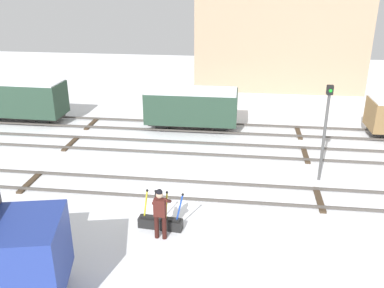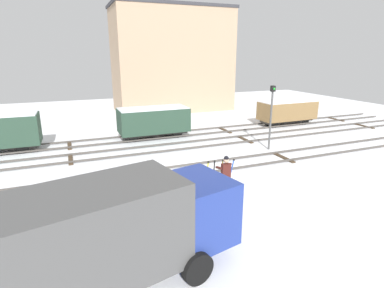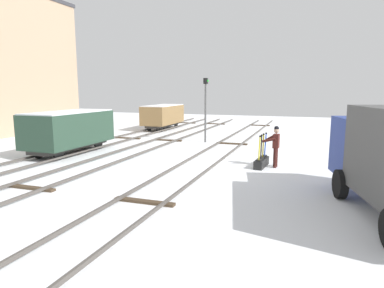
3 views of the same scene
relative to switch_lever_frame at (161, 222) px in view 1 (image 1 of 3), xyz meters
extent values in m
plane|color=white|center=(-0.18, 2.62, -0.25)|extent=(60.00, 60.00, 0.00)
cube|color=#4C4742|center=(-0.18, 1.90, -0.12)|extent=(44.00, 0.07, 0.10)
cube|color=#4C4742|center=(-0.18, 3.34, -0.12)|extent=(44.00, 0.07, 0.10)
cube|color=#423323|center=(-6.05, 2.62, -0.21)|extent=(0.24, 1.94, 0.08)
cube|color=#423323|center=(5.68, 2.62, -0.21)|extent=(0.24, 1.94, 0.08)
cube|color=#4C4742|center=(-0.18, 6.22, -0.12)|extent=(44.00, 0.07, 0.10)
cube|color=#4C4742|center=(-0.18, 7.66, -0.12)|extent=(44.00, 0.07, 0.10)
cube|color=#423323|center=(-6.05, 6.94, -0.21)|extent=(0.24, 1.94, 0.08)
cube|color=#423323|center=(5.68, 6.94, -0.21)|extent=(0.24, 1.94, 0.08)
cube|color=#4C4742|center=(-0.18, 9.29, -0.12)|extent=(44.00, 0.07, 0.10)
cube|color=#4C4742|center=(-0.18, 10.73, -0.12)|extent=(44.00, 0.07, 0.10)
cube|color=#423323|center=(-6.05, 10.01, -0.21)|extent=(0.24, 1.94, 0.08)
cube|color=#423323|center=(5.68, 10.01, -0.21)|extent=(0.24, 1.94, 0.08)
cube|color=black|center=(-0.01, 0.00, -0.07)|extent=(1.54, 0.49, 0.36)
cube|color=black|center=(-0.01, 0.00, 0.14)|extent=(1.38, 0.31, 0.06)
cylinder|color=yellow|center=(-0.50, 0.04, 0.63)|extent=(0.21, 0.07, 1.05)
sphere|color=black|center=(-0.43, 0.04, 1.15)|extent=(0.09, 0.09, 0.09)
cylinder|color=black|center=(-0.17, 0.01, 0.63)|extent=(0.12, 0.07, 1.05)
sphere|color=black|center=(-0.14, 0.01, 1.16)|extent=(0.09, 0.09, 0.09)
cylinder|color=yellow|center=(0.22, -0.02, 0.63)|extent=(0.13, 0.07, 1.05)
sphere|color=black|center=(0.25, -0.02, 1.16)|extent=(0.09, 0.09, 0.09)
cylinder|color=#1E47B7|center=(0.67, -0.06, 0.62)|extent=(0.28, 0.08, 1.04)
sphere|color=black|center=(0.78, -0.07, 1.14)|extent=(0.09, 0.09, 0.09)
cylinder|color=#351511|center=(-0.01, -0.57, 0.17)|extent=(0.15, 0.15, 0.85)
cylinder|color=#351511|center=(0.25, -0.59, 0.17)|extent=(0.15, 0.15, 0.85)
cube|color=#4C1E19|center=(0.12, -0.58, 0.90)|extent=(0.40, 0.27, 0.60)
sphere|color=tan|center=(0.12, -0.58, 1.36)|extent=(0.23, 0.23, 0.23)
sphere|color=black|center=(0.12, -0.58, 1.45)|extent=(0.21, 0.21, 0.21)
cylinder|color=#4C1E19|center=(-0.07, -0.29, 0.95)|extent=(0.16, 0.58, 0.25)
cylinder|color=#4C1E19|center=(0.35, -0.35, 1.03)|extent=(0.16, 0.55, 0.39)
cube|color=navy|center=(-2.68, -3.85, 1.25)|extent=(2.32, 2.47, 1.90)
cube|color=black|center=(-1.80, -3.65, 1.58)|extent=(0.44, 1.75, 0.76)
cylinder|color=black|center=(-3.60, -2.91, 0.20)|extent=(0.93, 0.44, 0.90)
cylinder|color=#4C4C4C|center=(5.93, 4.43, 1.61)|extent=(0.12, 0.12, 3.72)
cube|color=black|center=(5.93, 4.43, 3.65)|extent=(0.24, 0.24, 0.36)
sphere|color=green|center=(5.93, 4.30, 3.65)|extent=(0.14, 0.14, 0.14)
cube|color=tan|center=(5.03, 21.15, 4.97)|extent=(12.19, 5.99, 10.43)
cube|color=#2D2B28|center=(-10.67, 10.01, 0.15)|extent=(5.71, 1.31, 0.20)
cube|color=#284233|center=(-10.67, 10.01, 1.18)|extent=(6.03, 2.09, 1.85)
cube|color=silver|center=(-10.67, 10.01, 2.13)|extent=(5.91, 2.01, 0.06)
cylinder|color=black|center=(-8.74, 9.43, 0.10)|extent=(0.70, 0.12, 0.70)
cylinder|color=black|center=(-8.71, 10.50, 0.10)|extent=(0.70, 0.12, 0.70)
cylinder|color=black|center=(10.08, 10.52, 0.10)|extent=(0.70, 0.11, 0.70)
cube|color=#2D2B28|center=(-0.20, 10.01, 0.15)|extent=(4.74, 1.37, 0.20)
cube|color=#284233|center=(-0.20, 10.01, 1.09)|extent=(5.00, 2.27, 1.67)
cube|color=silver|center=(-0.20, 10.01, 1.95)|extent=(4.90, 2.18, 0.06)
cylinder|color=black|center=(-1.82, 9.39, 0.10)|extent=(0.70, 0.11, 0.70)
cylinder|color=black|center=(-1.83, 10.61, 0.10)|extent=(0.70, 0.11, 0.70)
cylinder|color=black|center=(1.42, 9.41, 0.10)|extent=(0.70, 0.11, 0.70)
cylinder|color=black|center=(1.41, 10.64, 0.10)|extent=(0.70, 0.11, 0.70)
camera|label=1|loc=(2.61, -12.05, 7.83)|focal=39.34mm
camera|label=2|loc=(-5.85, -11.51, 5.68)|focal=28.96mm
camera|label=3|loc=(-14.68, -1.94, 3.08)|focal=31.55mm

